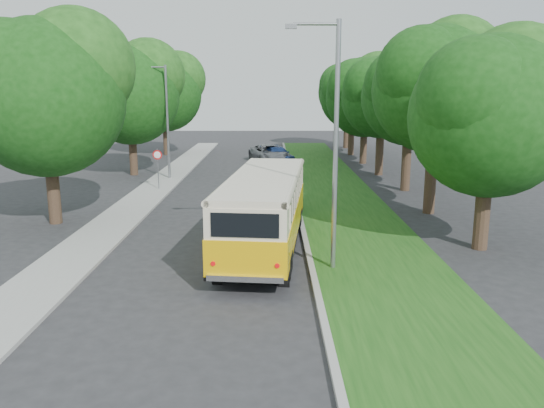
{
  "coord_description": "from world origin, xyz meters",
  "views": [
    {
      "loc": [
        2.25,
        -19.29,
        5.89
      ],
      "look_at": [
        2.28,
        1.12,
        1.5
      ],
      "focal_mm": 35.0,
      "sensor_mm": 36.0,
      "label": 1
    }
  ],
  "objects_px": {
    "car_white": "(282,170)",
    "vintage_bus": "(265,212)",
    "car_grey": "(269,154)",
    "lamppost_near": "(333,139)",
    "car_blue": "(277,155)",
    "car_silver": "(280,196)",
    "lamppost_far": "(166,118)"
  },
  "relations": [
    {
      "from": "car_white",
      "to": "car_silver",
      "type": "bearing_deg",
      "value": -108.29
    },
    {
      "from": "lamppost_far",
      "to": "car_grey",
      "type": "height_order",
      "value": "lamppost_far"
    },
    {
      "from": "vintage_bus",
      "to": "car_white",
      "type": "bearing_deg",
      "value": 92.57
    },
    {
      "from": "vintage_bus",
      "to": "car_white",
      "type": "xyz_separation_m",
      "value": [
        0.96,
        16.32,
        -0.81
      ]
    },
    {
      "from": "lamppost_far",
      "to": "car_white",
      "type": "relative_size",
      "value": 1.92
    },
    {
      "from": "car_silver",
      "to": "car_white",
      "type": "bearing_deg",
      "value": 96.99
    },
    {
      "from": "vintage_bus",
      "to": "car_silver",
      "type": "height_order",
      "value": "vintage_bus"
    },
    {
      "from": "lamppost_near",
      "to": "car_blue",
      "type": "bearing_deg",
      "value": 93.15
    },
    {
      "from": "lamppost_near",
      "to": "car_white",
      "type": "distance_m",
      "value": 19.12
    },
    {
      "from": "car_white",
      "to": "lamppost_near",
      "type": "bearing_deg",
      "value": -102.91
    },
    {
      "from": "car_blue",
      "to": "vintage_bus",
      "type": "bearing_deg",
      "value": -110.55
    },
    {
      "from": "car_white",
      "to": "vintage_bus",
      "type": "bearing_deg",
      "value": -110.07
    },
    {
      "from": "lamppost_near",
      "to": "lamppost_far",
      "type": "xyz_separation_m",
      "value": [
        -8.91,
        18.5,
        -0.25
      ]
    },
    {
      "from": "car_silver",
      "to": "car_blue",
      "type": "relative_size",
      "value": 0.78
    },
    {
      "from": "lamppost_near",
      "to": "car_silver",
      "type": "distance_m",
      "value": 10.56
    },
    {
      "from": "car_white",
      "to": "car_grey",
      "type": "relative_size",
      "value": 0.74
    },
    {
      "from": "car_blue",
      "to": "car_grey",
      "type": "xyz_separation_m",
      "value": [
        -0.63,
        0.19,
        0.07
      ]
    },
    {
      "from": "car_silver",
      "to": "car_white",
      "type": "distance_m",
      "value": 8.97
    },
    {
      "from": "lamppost_far",
      "to": "vintage_bus",
      "type": "height_order",
      "value": "lamppost_far"
    },
    {
      "from": "car_silver",
      "to": "lamppost_near",
      "type": "bearing_deg",
      "value": -72.73
    },
    {
      "from": "lamppost_near",
      "to": "car_white",
      "type": "height_order",
      "value": "lamppost_near"
    },
    {
      "from": "lamppost_near",
      "to": "vintage_bus",
      "type": "bearing_deg",
      "value": 132.55
    },
    {
      "from": "car_silver",
      "to": "car_grey",
      "type": "distance_m",
      "value": 17.29
    },
    {
      "from": "car_silver",
      "to": "car_blue",
      "type": "distance_m",
      "value": 17.09
    },
    {
      "from": "vintage_bus",
      "to": "car_grey",
      "type": "bearing_deg",
      "value": 95.74
    },
    {
      "from": "lamppost_near",
      "to": "car_blue",
      "type": "xyz_separation_m",
      "value": [
        -1.48,
        26.84,
        -3.71
      ]
    },
    {
      "from": "car_blue",
      "to": "car_grey",
      "type": "height_order",
      "value": "car_grey"
    },
    {
      "from": "lamppost_near",
      "to": "car_blue",
      "type": "height_order",
      "value": "lamppost_near"
    },
    {
      "from": "vintage_bus",
      "to": "car_blue",
      "type": "distance_m",
      "value": 24.47
    },
    {
      "from": "car_blue",
      "to": "lamppost_near",
      "type": "bearing_deg",
      "value": -105.7
    },
    {
      "from": "car_white",
      "to": "car_blue",
      "type": "relative_size",
      "value": 0.85
    },
    {
      "from": "car_grey",
      "to": "car_white",
      "type": "bearing_deg",
      "value": -100.52
    }
  ]
}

